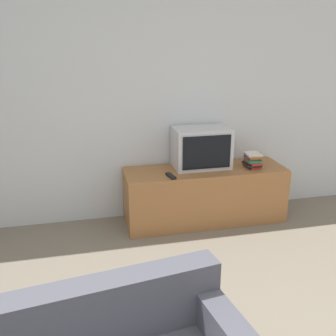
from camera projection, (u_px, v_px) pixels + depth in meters
The scene contains 5 objects.
wall_back at pixel (121, 98), 3.98m from camera, with size 9.00×0.06×2.60m.
tv_stand at pixel (205, 195), 4.19m from camera, with size 1.69×0.53×0.58m.
television at pixel (201, 148), 4.10m from camera, with size 0.58×0.37×0.42m.
book_stack at pixel (253, 160), 4.14m from camera, with size 0.17×0.23×0.15m.
remote_on_stand at pixel (171, 176), 3.86m from camera, with size 0.08×0.17×0.02m.
Camera 1 is at (-0.43, -0.98, 1.91)m, focal length 42.00 mm.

